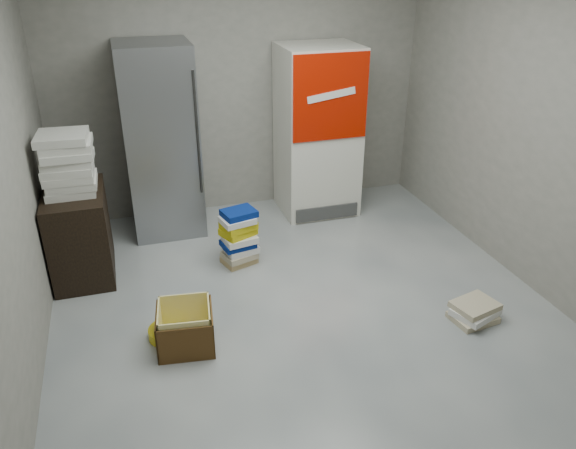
% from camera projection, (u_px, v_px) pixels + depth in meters
% --- Properties ---
extents(ground, '(5.00, 5.00, 0.00)m').
position_uv_depth(ground, '(316.00, 328.00, 4.39)').
color(ground, '#AFAFAB').
rests_on(ground, ground).
extents(room_shell, '(4.04, 5.04, 2.82)m').
position_uv_depth(room_shell, '(322.00, 101.00, 3.59)').
color(room_shell, gray).
rests_on(room_shell, ground).
extents(steel_fridge, '(0.70, 0.72, 1.90)m').
position_uv_depth(steel_fridge, '(161.00, 141.00, 5.56)').
color(steel_fridge, '#94969C').
rests_on(steel_fridge, ground).
extents(coke_cooler, '(0.80, 0.73, 1.80)m').
position_uv_depth(coke_cooler, '(318.00, 131.00, 6.01)').
color(coke_cooler, silver).
rests_on(coke_cooler, ground).
extents(wood_shelf, '(0.50, 0.80, 0.80)m').
position_uv_depth(wood_shelf, '(80.00, 234.00, 4.96)').
color(wood_shelf, black).
rests_on(wood_shelf, ground).
extents(supply_box_stack, '(0.44, 0.43, 0.52)m').
position_uv_depth(supply_box_stack, '(68.00, 163.00, 4.67)').
color(supply_box_stack, silver).
rests_on(supply_box_stack, wood_shelf).
extents(phonebook_stack_main, '(0.36, 0.34, 0.54)m').
position_uv_depth(phonebook_stack_main, '(239.00, 238.00, 5.18)').
color(phonebook_stack_main, tan).
rests_on(phonebook_stack_main, ground).
extents(phonebook_stack_side, '(0.41, 0.37, 0.15)m').
position_uv_depth(phonebook_stack_side, '(474.00, 312.00, 4.46)').
color(phonebook_stack_side, tan).
rests_on(phonebook_stack_side, ground).
extents(cardboard_box, '(0.46, 0.46, 0.33)m').
position_uv_depth(cardboard_box, '(186.00, 330.00, 4.15)').
color(cardboard_box, yellow).
rests_on(cardboard_box, ground).
extents(bucket_lid, '(0.36, 0.36, 0.08)m').
position_uv_depth(bucket_lid, '(168.00, 332.00, 4.28)').
color(bucket_lid, gold).
rests_on(bucket_lid, ground).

